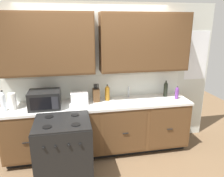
# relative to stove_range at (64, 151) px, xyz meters

# --- Properties ---
(ground_plane) EXTENTS (8.00, 8.00, 0.00)m
(ground_plane) POSITION_rel_stove_range_xyz_m (0.59, 0.33, -0.47)
(ground_plane) COLOR brown
(wall_unit) EXTENTS (4.29, 0.40, 2.54)m
(wall_unit) POSITION_rel_stove_range_xyz_m (0.59, 0.83, 1.20)
(wall_unit) COLOR silver
(wall_unit) RESTS_ON ground_plane
(counter_run) EXTENTS (3.12, 0.64, 0.92)m
(counter_run) POSITION_rel_stove_range_xyz_m (0.59, 0.63, 0.00)
(counter_run) COLOR black
(counter_run) RESTS_ON ground_plane
(stove_range) EXTENTS (0.76, 0.68, 0.95)m
(stove_range) POSITION_rel_stove_range_xyz_m (0.00, 0.00, 0.00)
(stove_range) COLOR black
(stove_range) RESTS_ON ground_plane
(microwave) EXTENTS (0.48, 0.37, 0.28)m
(microwave) POSITION_rel_stove_range_xyz_m (-0.27, 0.57, 0.59)
(microwave) COLOR black
(microwave) RESTS_ON counter_run
(toaster) EXTENTS (0.28, 0.18, 0.19)m
(toaster) POSITION_rel_stove_range_xyz_m (0.27, 0.66, 0.55)
(toaster) COLOR white
(toaster) RESTS_ON counter_run
(knife_block) EXTENTS (0.11, 0.14, 0.31)m
(knife_block) POSITION_rel_stove_range_xyz_m (0.55, 0.73, 0.57)
(knife_block) COLOR #52361E
(knife_block) RESTS_ON counter_run
(sink_faucet) EXTENTS (0.02, 0.02, 0.20)m
(sink_faucet) POSITION_rel_stove_range_xyz_m (1.16, 0.84, 0.55)
(sink_faucet) COLOR #B2B5BA
(sink_faucet) RESTS_ON counter_run
(paper_towel_roll) EXTENTS (0.12, 0.12, 0.26)m
(paper_towel_roll) POSITION_rel_stove_range_xyz_m (-0.75, 0.61, 0.58)
(paper_towel_roll) COLOR white
(paper_towel_roll) RESTS_ON counter_run
(bottle_violet) EXTENTS (0.06, 0.06, 0.23)m
(bottle_violet) POSITION_rel_stove_range_xyz_m (1.96, 0.59, 0.57)
(bottle_violet) COLOR #663384
(bottle_violet) RESTS_ON counter_run
(bottle_clear) EXTENTS (0.08, 0.08, 0.32)m
(bottle_clear) POSITION_rel_stove_range_xyz_m (-0.87, 0.58, 0.61)
(bottle_clear) COLOR silver
(bottle_clear) RESTS_ON counter_run
(bottle_dark) EXTENTS (0.07, 0.07, 0.29)m
(bottle_dark) POSITION_rel_stove_range_xyz_m (1.82, 0.75, 0.59)
(bottle_dark) COLOR black
(bottle_dark) RESTS_ON counter_run
(bottle_amber) EXTENTS (0.08, 0.08, 0.28)m
(bottle_amber) POSITION_rel_stove_range_xyz_m (0.75, 0.74, 0.59)
(bottle_amber) COLOR #9E6619
(bottle_amber) RESTS_ON counter_run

